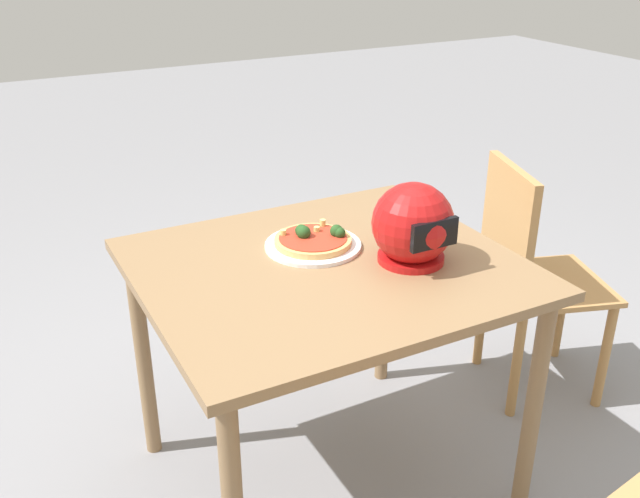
{
  "coord_description": "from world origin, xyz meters",
  "views": [
    {
      "loc": [
        0.86,
        1.6,
        1.67
      ],
      "look_at": [
        -0.01,
        -0.06,
        0.8
      ],
      "focal_mm": 40.3,
      "sensor_mm": 36.0,
      "label": 1
    }
  ],
  "objects_px": {
    "motorcycle_helmet": "(413,225)",
    "chair_side": "(527,269)",
    "pizza": "(314,239)",
    "dining_table": "(327,294)"
  },
  "relations": [
    {
      "from": "dining_table",
      "to": "chair_side",
      "type": "distance_m",
      "value": 0.91
    },
    {
      "from": "pizza",
      "to": "motorcycle_helmet",
      "type": "height_order",
      "value": "motorcycle_helmet"
    },
    {
      "from": "pizza",
      "to": "chair_side",
      "type": "height_order",
      "value": "chair_side"
    },
    {
      "from": "pizza",
      "to": "chair_side",
      "type": "distance_m",
      "value": 0.92
    },
    {
      "from": "motorcycle_helmet",
      "to": "chair_side",
      "type": "distance_m",
      "value": 0.79
    },
    {
      "from": "motorcycle_helmet",
      "to": "chair_side",
      "type": "xyz_separation_m",
      "value": [
        -0.67,
        -0.21,
        -0.38
      ]
    },
    {
      "from": "motorcycle_helmet",
      "to": "dining_table",
      "type": "bearing_deg",
      "value": -23.13
    },
    {
      "from": "dining_table",
      "to": "motorcycle_helmet",
      "type": "relative_size",
      "value": 4.51
    },
    {
      "from": "chair_side",
      "to": "pizza",
      "type": "bearing_deg",
      "value": -0.41
    },
    {
      "from": "dining_table",
      "to": "pizza",
      "type": "distance_m",
      "value": 0.17
    }
  ]
}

